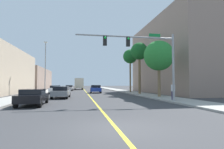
% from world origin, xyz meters
% --- Properties ---
extents(ground, '(192.00, 192.00, 0.00)m').
position_xyz_m(ground, '(0.00, 42.00, 0.00)').
color(ground, '#38383A').
extents(sidewalk_left, '(3.26, 168.00, 0.15)m').
position_xyz_m(sidewalk_left, '(-8.34, 42.00, 0.07)').
color(sidewalk_left, '#9E9B93').
rests_on(sidewalk_left, ground).
extents(sidewalk_right, '(3.26, 168.00, 0.15)m').
position_xyz_m(sidewalk_right, '(8.34, 42.00, 0.07)').
color(sidewalk_right, '#9E9B93').
rests_on(sidewalk_right, ground).
extents(lane_marking_center, '(0.16, 144.00, 0.01)m').
position_xyz_m(lane_marking_center, '(0.00, 42.00, 0.00)').
color(lane_marking_center, yellow).
rests_on(lane_marking_center, ground).
extents(building_left_far, '(10.02, 24.31, 6.21)m').
position_xyz_m(building_left_far, '(-16.43, 52.54, 3.10)').
color(building_left_far, gray).
rests_on(building_left_far, ground).
extents(building_right_near, '(16.08, 23.58, 13.19)m').
position_xyz_m(building_right_near, '(19.46, 24.87, 6.59)').
color(building_right_near, gray).
rests_on(building_right_near, ground).
extents(traffic_signal_mast, '(9.00, 0.36, 6.18)m').
position_xyz_m(traffic_signal_mast, '(4.40, 8.81, 4.67)').
color(traffic_signal_mast, gray).
rests_on(traffic_signal_mast, sidewalk_right).
extents(street_lamp, '(0.56, 0.28, 8.88)m').
position_xyz_m(street_lamp, '(-7.21, 26.52, 5.02)').
color(street_lamp, gray).
rests_on(street_lamp, sidewalk_left).
extents(palm_near, '(3.72, 3.72, 6.90)m').
position_xyz_m(palm_near, '(8.25, 14.50, 5.15)').
color(palm_near, brown).
rests_on(palm_near, sidewalk_right).
extents(palm_mid, '(2.74, 2.74, 8.12)m').
position_xyz_m(palm_mid, '(7.97, 21.21, 6.73)').
color(palm_mid, brown).
rests_on(palm_mid, sidewalk_right).
extents(palm_far, '(2.76, 2.76, 8.26)m').
position_xyz_m(palm_far, '(8.35, 27.93, 6.93)').
color(palm_far, brown).
rests_on(palm_far, sidewalk_right).
extents(car_gray, '(2.00, 4.53, 1.39)m').
position_xyz_m(car_gray, '(-3.53, 15.97, 0.74)').
color(car_gray, slate).
rests_on(car_gray, ground).
extents(car_silver, '(1.91, 4.21, 1.35)m').
position_xyz_m(car_silver, '(-3.79, 39.80, 0.70)').
color(car_silver, '#BCBCC1').
rests_on(car_silver, ground).
extents(car_black, '(1.93, 4.41, 1.30)m').
position_xyz_m(car_black, '(-5.06, 8.78, 0.70)').
color(car_black, black).
rests_on(car_black, ground).
extents(car_white, '(1.81, 3.84, 1.41)m').
position_xyz_m(car_white, '(-5.48, 26.08, 0.75)').
color(car_white, white).
rests_on(car_white, ground).
extents(car_blue, '(2.13, 4.12, 1.46)m').
position_xyz_m(car_blue, '(1.60, 27.62, 0.77)').
color(car_blue, '#1E389E').
rests_on(car_blue, ground).
extents(delivery_truck, '(2.63, 7.20, 3.25)m').
position_xyz_m(delivery_truck, '(-1.50, 47.92, 1.71)').
color(delivery_truck, silver).
rests_on(delivery_truck, ground).
extents(pedestrian, '(0.38, 0.38, 1.71)m').
position_xyz_m(pedestrian, '(7.69, 10.01, 1.00)').
color(pedestrian, '#3F3859').
rests_on(pedestrian, sidewalk_right).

